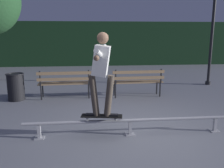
{
  "coord_description": "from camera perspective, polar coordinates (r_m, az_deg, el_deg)",
  "views": [
    {
      "loc": [
        -0.79,
        -4.31,
        1.94
      ],
      "look_at": [
        -0.28,
        0.82,
        0.85
      ],
      "focal_mm": 38.44,
      "sensor_mm": 36.0,
      "label": 1
    }
  ],
  "objects": [
    {
      "name": "ground_plane",
      "position": [
        4.79,
        4.37,
        -11.98
      ],
      "size": [
        90.0,
        90.0,
        0.0
      ],
      "primitive_type": "plane",
      "color": "slate"
    },
    {
      "name": "skateboard",
      "position": [
        4.61,
        -2.45,
        -7.67
      ],
      "size": [
        0.8,
        0.33,
        0.09
      ],
      "color": "black",
      "rests_on": "grind_rail"
    },
    {
      "name": "hedge_backdrop",
      "position": [
        15.2,
        -2.78,
        9.58
      ],
      "size": [
        24.0,
        1.2,
        2.64
      ],
      "primitive_type": "cube",
      "color": "black",
      "rests_on": "ground"
    },
    {
      "name": "park_bench_leftmost",
      "position": [
        7.32,
        -11.11,
        0.65
      ],
      "size": [
        1.61,
        0.46,
        0.88
      ],
      "color": "black",
      "rests_on": "ground"
    },
    {
      "name": "trash_can",
      "position": [
        7.6,
        -21.91,
        -0.55
      ],
      "size": [
        0.52,
        0.52,
        0.8
      ],
      "color": "black",
      "rests_on": "ground"
    },
    {
      "name": "skateboarder",
      "position": [
        4.38,
        -2.52,
        3.94
      ],
      "size": [
        0.63,
        1.39,
        1.56
      ],
      "color": "black",
      "rests_on": "skateboard"
    },
    {
      "name": "grind_rail",
      "position": [
        4.72,
        4.37,
        -9.1
      ],
      "size": [
        4.08,
        0.18,
        0.32
      ],
      "color": "#9E9EA3",
      "rests_on": "ground"
    },
    {
      "name": "park_bench_left_center",
      "position": [
        7.45,
        6.11,
        1.0
      ],
      "size": [
        1.61,
        0.46,
        0.88
      ],
      "color": "black",
      "rests_on": "ground"
    },
    {
      "name": "lamp_post_right",
      "position": [
        9.85,
        22.96,
        14.16
      ],
      "size": [
        0.32,
        0.32,
        3.9
      ],
      "color": "black",
      "rests_on": "ground"
    }
  ]
}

